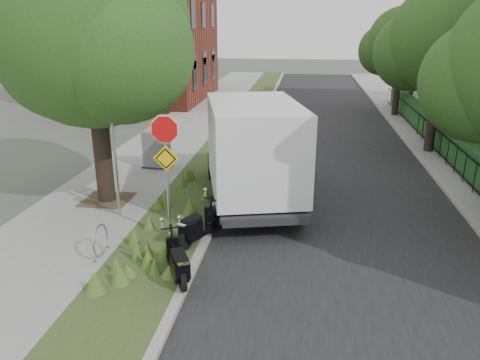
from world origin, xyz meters
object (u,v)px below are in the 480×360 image
object	(u,v)px
box_truck	(251,147)
scooter_near	(178,266)
sign_assembly	(166,152)
scooter_far	(196,230)
utility_cabinet	(157,150)

from	to	relation	value
box_truck	scooter_near	bearing A→B (deg)	-100.53
scooter_near	sign_assembly	bearing A→B (deg)	110.67
scooter_far	utility_cabinet	xyz separation A→B (m)	(-2.83, 5.97, 0.29)
scooter_near	box_truck	size ratio (longest dim) A/B	0.22
sign_assembly	scooter_near	size ratio (longest dim) A/B	2.29
sign_assembly	scooter_far	xyz separation A→B (m)	(0.73, -0.28, -1.85)
sign_assembly	utility_cabinet	xyz separation A→B (m)	(-2.10, 5.69, -1.56)
sign_assembly	utility_cabinet	world-z (taller)	sign_assembly
sign_assembly	scooter_near	world-z (taller)	sign_assembly
sign_assembly	box_truck	bearing A→B (deg)	60.05
scooter_far	box_truck	world-z (taller)	box_truck
scooter_far	box_truck	distance (m)	3.62
scooter_near	scooter_far	size ratio (longest dim) A/B	0.99
utility_cabinet	sign_assembly	bearing A→B (deg)	-69.74
scooter_near	scooter_far	bearing A→B (deg)	91.58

